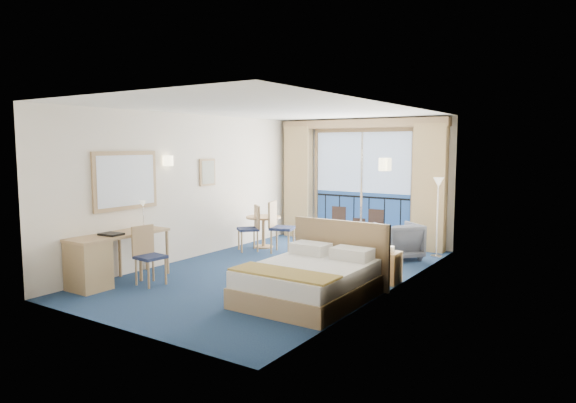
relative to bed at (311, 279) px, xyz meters
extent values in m
plane|color=navy|center=(-1.26, 1.04, -0.28)|extent=(6.50, 6.50, 0.00)
cube|color=silver|center=(-1.26, 4.30, 1.07)|extent=(4.00, 0.02, 2.70)
cube|color=silver|center=(-1.26, -2.22, 1.07)|extent=(4.00, 0.02, 2.70)
cube|color=silver|center=(-3.27, 1.04, 1.07)|extent=(0.02, 6.50, 2.70)
cube|color=silver|center=(0.75, 1.04, 1.07)|extent=(0.02, 6.50, 2.70)
cube|color=silver|center=(-1.26, 1.04, 2.43)|extent=(4.00, 6.50, 0.02)
cube|color=navy|center=(-1.26, 4.26, 0.28)|extent=(2.20, 0.02, 1.08)
cube|color=#A2B6D5|center=(-1.26, 4.26, 1.48)|extent=(2.20, 0.02, 1.32)
cube|color=#A25A32|center=(-1.26, 4.26, -0.18)|extent=(2.20, 0.02, 0.20)
cube|color=black|center=(-1.26, 4.26, 0.72)|extent=(2.20, 0.02, 0.04)
cube|color=tan|center=(-1.26, 4.25, 2.18)|extent=(2.36, 0.03, 0.12)
cube|color=tan|center=(-2.41, 4.25, 0.92)|extent=(0.06, 0.03, 2.40)
cube|color=tan|center=(-0.11, 4.25, 0.92)|extent=(0.06, 0.03, 2.40)
cube|color=silver|center=(-1.26, 4.25, 0.92)|extent=(0.05, 0.02, 2.40)
cube|color=#352118|center=(-0.91, 4.25, 0.12)|extent=(0.35, 0.02, 0.70)
cube|color=#352118|center=(-1.81, 4.25, 0.12)|extent=(0.35, 0.02, 0.70)
cube|color=#352118|center=(-1.31, 4.25, 0.02)|extent=(0.30, 0.02, 0.45)
cube|color=black|center=(-2.16, 4.26, 0.27)|extent=(0.02, 0.01, 0.90)
cube|color=black|center=(-1.80, 4.26, 0.27)|extent=(0.02, 0.01, 0.90)
cube|color=black|center=(-1.44, 4.26, 0.27)|extent=(0.03, 0.01, 0.90)
cube|color=black|center=(-1.08, 4.26, 0.27)|extent=(0.03, 0.01, 0.90)
cube|color=black|center=(-0.72, 4.26, 0.27)|extent=(0.02, 0.01, 0.90)
cube|color=black|center=(-0.36, 4.26, 0.27)|extent=(0.02, 0.01, 0.90)
cube|color=tan|center=(-2.81, 4.11, 1.00)|extent=(0.65, 0.22, 2.55)
cube|color=tan|center=(0.29, 4.11, 1.00)|extent=(0.65, 0.22, 2.55)
cube|color=tan|center=(-1.26, 4.14, 2.30)|extent=(3.80, 0.25, 0.18)
cube|color=tan|center=(-3.23, -0.46, 1.27)|extent=(0.04, 1.25, 0.95)
cube|color=silver|center=(-3.21, -0.46, 1.27)|extent=(0.01, 1.12, 0.82)
cube|color=tan|center=(-3.23, 1.49, 1.32)|extent=(0.03, 0.42, 0.52)
cube|color=gray|center=(-3.21, 1.49, 1.32)|extent=(0.01, 0.34, 0.44)
cylinder|color=beige|center=(-3.20, 0.44, 1.57)|extent=(0.18, 0.18, 0.18)
cylinder|color=beige|center=(0.68, 0.89, 1.57)|extent=(0.18, 0.18, 0.18)
cube|color=tan|center=(0.00, -0.08, -0.14)|extent=(1.45, 1.81, 0.27)
cube|color=white|center=(0.00, -0.08, 0.11)|extent=(1.40, 1.76, 0.23)
cube|color=#B59246|center=(0.00, -0.67, 0.23)|extent=(1.43, 0.50, 0.03)
cube|color=white|center=(-0.34, 0.57, 0.30)|extent=(0.56, 0.36, 0.16)
cube|color=white|center=(0.34, 0.57, 0.30)|extent=(0.56, 0.36, 0.16)
cube|color=tan|center=(0.00, 0.87, 0.22)|extent=(1.59, 0.05, 1.00)
cube|color=tan|center=(0.54, 1.40, -0.04)|extent=(0.37, 0.35, 0.49)
cube|color=white|center=(0.53, 1.43, 0.25)|extent=(0.20, 0.17, 0.08)
imported|color=#474C56|center=(0.06, 3.10, 0.06)|extent=(1.04, 1.04, 0.68)
cylinder|color=silver|center=(0.61, 3.64, -0.26)|extent=(0.21, 0.21, 0.03)
cylinder|color=silver|center=(0.61, 3.64, 0.44)|extent=(0.02, 0.02, 1.43)
cone|color=beige|center=(0.61, 3.64, 1.15)|extent=(0.19, 0.19, 0.17)
cube|color=tan|center=(-2.97, -0.84, 0.46)|extent=(0.56, 1.62, 0.04)
cube|color=tan|center=(-2.97, -1.40, 0.08)|extent=(0.53, 0.49, 0.72)
cylinder|color=tan|center=(-3.21, -0.64, 0.08)|extent=(0.05, 0.05, 0.72)
cylinder|color=tan|center=(-2.72, -0.64, 0.08)|extent=(0.05, 0.05, 0.72)
cylinder|color=tan|center=(-3.21, -0.08, 0.08)|extent=(0.05, 0.05, 0.72)
cylinder|color=tan|center=(-2.72, -0.08, 0.08)|extent=(0.05, 0.05, 0.72)
cube|color=#20294B|center=(-2.41, -0.71, 0.15)|extent=(0.42, 0.42, 0.05)
cube|color=tan|center=(-2.59, -0.69, 0.39)|extent=(0.07, 0.39, 0.46)
cylinder|color=tan|center=(-2.27, -0.88, -0.07)|extent=(0.03, 0.03, 0.41)
cylinder|color=tan|center=(-2.24, -0.57, -0.07)|extent=(0.03, 0.03, 0.41)
cylinder|color=tan|center=(-2.58, -0.85, -0.07)|extent=(0.03, 0.03, 0.41)
cylinder|color=tan|center=(-2.55, -0.54, -0.07)|extent=(0.03, 0.03, 0.41)
cube|color=black|center=(-2.94, -1.00, 0.50)|extent=(0.34, 0.27, 0.03)
cylinder|color=silver|center=(-3.06, -0.26, 0.51)|extent=(0.11, 0.11, 0.02)
cylinder|color=silver|center=(-3.06, -0.26, 0.69)|extent=(0.02, 0.02, 0.38)
cone|color=beige|center=(-3.06, -0.26, 0.88)|extent=(0.11, 0.11, 0.10)
cylinder|color=tan|center=(-2.70, 2.59, 0.35)|extent=(0.72, 0.72, 0.04)
cylinder|color=tan|center=(-2.70, 2.59, 0.04)|extent=(0.07, 0.07, 0.63)
cylinder|color=tan|center=(-2.70, 2.59, -0.27)|extent=(0.40, 0.40, 0.03)
cube|color=#20294B|center=(-2.07, 2.37, 0.21)|extent=(0.54, 0.54, 0.05)
cube|color=tan|center=(-2.27, 2.31, 0.48)|extent=(0.17, 0.43, 0.52)
cylinder|color=tan|center=(-1.85, 2.25, -0.05)|extent=(0.04, 0.04, 0.47)
cylinder|color=tan|center=(-1.95, 2.59, -0.05)|extent=(0.04, 0.04, 0.47)
cylinder|color=tan|center=(-2.19, 2.15, -0.05)|extent=(0.04, 0.04, 0.47)
cylinder|color=tan|center=(-2.29, 2.49, -0.05)|extent=(0.04, 0.04, 0.47)
cube|color=#20294B|center=(-2.74, 2.12, 0.16)|extent=(0.56, 0.56, 0.05)
cube|color=tan|center=(-2.62, 2.27, 0.41)|extent=(0.32, 0.29, 0.47)
cylinder|color=tan|center=(-2.97, 2.11, -0.07)|extent=(0.03, 0.03, 0.42)
cylinder|color=tan|center=(-2.73, 1.90, -0.07)|extent=(0.03, 0.03, 0.42)
cylinder|color=tan|center=(-2.76, 2.35, -0.07)|extent=(0.03, 0.03, 0.42)
cylinder|color=tan|center=(-2.52, 2.14, -0.07)|extent=(0.03, 0.03, 0.42)
camera|label=1|loc=(3.54, -5.93, 1.84)|focal=32.00mm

